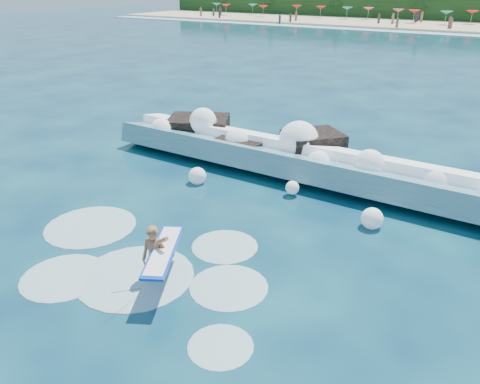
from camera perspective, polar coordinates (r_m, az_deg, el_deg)
The scene contains 6 objects.
ground at distance 14.33m, azimuth -9.46°, elevation -5.82°, with size 200.00×200.00×0.00m, color #082142.
breaking_wave at distance 18.77m, azimuth 7.82°, elevation 3.56°, with size 17.33×2.73×1.49m.
rock_cluster at distance 21.05m, azimuth 0.66°, elevation 6.08°, with size 8.83×3.55×1.60m.
surfer_with_board at distance 12.24m, azimuth -10.12°, elevation -7.85°, with size 1.72×2.96×1.86m.
wave_spray at distance 18.93m, azimuth 6.47°, elevation 5.28°, with size 14.64×4.84×2.00m.
surf_foam at distance 13.54m, azimuth -13.13°, elevation -8.13°, with size 8.71×5.71×0.16m.
Camera 1 is at (8.57, -9.00, 7.15)m, focal length 35.00 mm.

